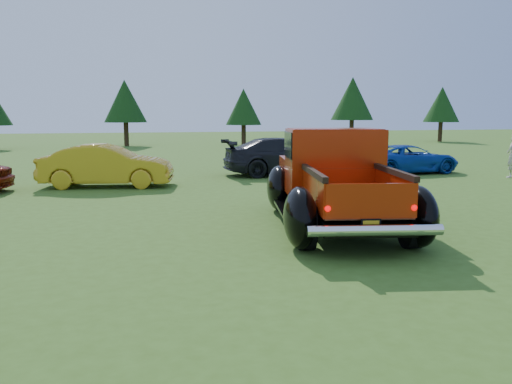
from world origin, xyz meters
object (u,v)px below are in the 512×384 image
Objects in this scene: tree_mid_left at (125,101)px; tree_mid_right at (244,107)px; show_car_yellow at (107,166)px; tree_east at (352,99)px; pickup_truck at (333,178)px; tree_far_east at (442,105)px; show_car_grey at (287,156)px; show_car_blue at (408,159)px.

tree_mid_right is at bearing -6.34° from tree_mid_left.
tree_mid_left is at bearing 8.91° from show_car_yellow.
tree_east reaches higher than pickup_truck.
tree_far_east is 36.60m from pickup_truck.
tree_mid_right is at bearing -178.41° from tree_far_east.
tree_far_east reaches higher than show_car_grey.
show_car_grey is (1.72, 8.80, -0.26)m from pickup_truck.
pickup_truck is at bearing -81.01° from tree_mid_left.
tree_east is at bearing -3.18° from tree_mid_right.
show_car_yellow is 1.02× the size of show_car_blue.
show_car_yellow is at bearing -113.99° from tree_mid_right.
pickup_truck is 10.56m from show_car_blue.
show_car_grey is (-11.63, -19.11, -2.91)m from tree_east.
show_car_yellow is at bearing 136.80° from pickup_truck.
tree_east is at bearing -22.92° from show_car_blue.
tree_mid_left is at bearing 178.94° from tree_far_east.
tree_mid_left reaches higher than show_car_yellow.
tree_mid_left is 1.14× the size of tree_mid_right.
tree_mid_right is 1.02× the size of show_car_yellow.
tree_east is (18.00, -1.50, 0.27)m from tree_mid_left.
tree_far_east reaches higher than show_car_yellow.
tree_mid_right reaches higher than show_car_blue.
show_car_blue is at bearing -108.44° from tree_east.
pickup_truck is (-22.35, -28.90, -2.25)m from tree_far_east.
pickup_truck is 8.97m from show_car_grey.
pickup_truck is 1.17× the size of show_car_grey.
show_car_blue is (2.40, -20.29, -2.39)m from tree_mid_right.
tree_mid_left is 1.16× the size of show_car_yellow.
tree_far_east is 26.13m from show_car_blue.
tree_east is 28.03m from show_car_yellow.
tree_far_east is 28.91m from show_car_grey.
tree_far_east is at bearing 62.93° from pickup_truck.
tree_east is 0.91× the size of pickup_truck.
show_car_grey reaches higher than show_car_yellow.
tree_mid_left is at bearing 17.53° from show_car_grey.
show_car_grey is at bearing -121.33° from tree_east.
tree_far_east is at bearing 6.34° from tree_east.
tree_east reaches higher than tree_mid_left.
show_car_yellow is 0.84× the size of show_car_grey.
tree_mid_left is 21.73m from show_car_grey.
pickup_truck is at bearing 169.28° from show_car_grey.
tree_mid_left is 1.04× the size of tree_far_east.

